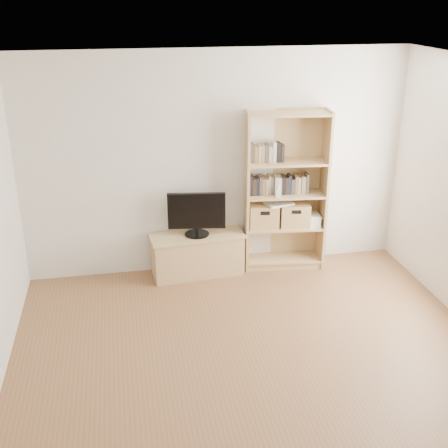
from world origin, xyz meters
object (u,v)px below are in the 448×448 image
object	(u,v)px
bookshelf	(286,192)
television	(197,214)
tv_stand	(197,255)
baby_monitor	(278,193)
basket_right	(294,214)
laptop	(279,203)
basket_left	(264,215)

from	to	relation	value
bookshelf	television	bearing A→B (deg)	-172.90
tv_stand	baby_monitor	size ratio (longest dim) A/B	10.25
bookshelf	baby_monitor	size ratio (longest dim) A/B	18.63
tv_stand	basket_right	bearing A→B (deg)	-4.39
baby_monitor	basket_right	world-z (taller)	baby_monitor
tv_stand	laptop	world-z (taller)	laptop
tv_stand	basket_left	distance (m)	0.92
bookshelf	baby_monitor	xyz separation A→B (m)	(-0.12, -0.10, 0.03)
television	basket_right	size ratio (longest dim) A/B	1.93
television	basket_right	distance (m)	1.19
laptop	baby_monitor	bearing A→B (deg)	-125.29
television	laptop	xyz separation A→B (m)	(0.99, 0.01, 0.06)
basket_right	baby_monitor	bearing A→B (deg)	-153.29
bookshelf	basket_right	size ratio (longest dim) A/B	5.58
bookshelf	basket_right	bearing A→B (deg)	-2.60
basket_right	tv_stand	bearing A→B (deg)	-171.50
television	baby_monitor	bearing A→B (deg)	4.01
tv_stand	television	distance (m)	0.53
bookshelf	laptop	size ratio (longest dim) A/B	6.16
baby_monitor	basket_right	size ratio (longest dim) A/B	0.30
bookshelf	baby_monitor	bearing A→B (deg)	-135.00
baby_monitor	bookshelf	bearing A→B (deg)	50.71
television	baby_monitor	size ratio (longest dim) A/B	6.46
baby_monitor	basket_left	xyz separation A→B (m)	(-0.14, 0.12, -0.32)
bookshelf	basket_right	distance (m)	0.31
basket_left	television	bearing A→B (deg)	-169.34
basket_left	basket_right	world-z (taller)	basket_right
tv_stand	television	world-z (taller)	television
tv_stand	basket_right	xyz separation A→B (m)	(1.19, 0.01, 0.43)
laptop	bookshelf	bearing A→B (deg)	-3.77
television	basket_left	world-z (taller)	television
basket_left	basket_right	size ratio (longest dim) A/B	0.99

